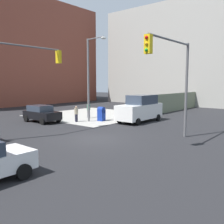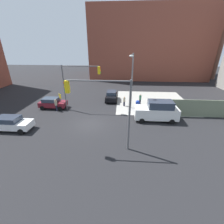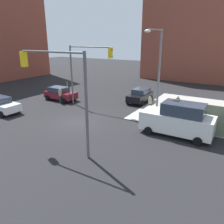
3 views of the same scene
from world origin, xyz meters
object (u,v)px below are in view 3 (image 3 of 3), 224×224
traffic_signal_nw_corner (86,64)px  traffic_signal_se_corner (59,82)px  pedestrian_crossing (177,104)px  pedestrian_waiting (150,103)px  street_lamp_corner (158,67)px  mailbox_blue (164,111)px  coupe_maroon (60,93)px  van_white_delivery (178,120)px  pedestrian_walking_north (60,95)px  hatchback_black (140,95)px  sedan_white (0,104)px

traffic_signal_nw_corner → traffic_signal_se_corner: same height
pedestrian_crossing → pedestrian_waiting: pedestrian_crossing is taller
street_lamp_corner → mailbox_blue: 4.10m
street_lamp_corner → coupe_maroon: street_lamp_corner is taller
pedestrian_crossing → pedestrian_waiting: size_ratio=1.12×
traffic_signal_nw_corner → pedestrian_waiting: traffic_signal_nw_corner is taller
traffic_signal_nw_corner → pedestrian_crossing: traffic_signal_nw_corner is taller
street_lamp_corner → pedestrian_waiting: bearing=131.5°
traffic_signal_nw_corner → van_white_delivery: bearing=-14.1°
traffic_signal_nw_corner → traffic_signal_se_corner: (4.83, -9.00, -0.00)m
traffic_signal_nw_corner → street_lamp_corner: size_ratio=0.81×
pedestrian_waiting → mailbox_blue: bearing=-84.2°
mailbox_blue → pedestrian_walking_north: 12.06m
van_white_delivery → pedestrian_walking_north: 14.28m
traffic_signal_se_corner → hatchback_black: bearing=91.9°
hatchback_black → van_white_delivery: (6.36, -7.23, 0.44)m
traffic_signal_se_corner → sedan_white: size_ratio=1.49×
street_lamp_corner → pedestrian_walking_north: street_lamp_corner is taller
traffic_signal_nw_corner → sedan_white: traffic_signal_nw_corner is taller
street_lamp_corner → coupe_maroon: bearing=-177.1°
sedan_white → traffic_signal_se_corner: bearing=-13.2°
street_lamp_corner → van_white_delivery: bearing=-48.7°
sedan_white → pedestrian_walking_north: (2.83, 5.71, 0.12)m
hatchback_black → traffic_signal_se_corner: bearing=-88.1°
hatchback_black → pedestrian_crossing: size_ratio=2.26×
pedestrian_walking_north → hatchback_black: bearing=60.6°
street_lamp_corner → pedestrian_walking_north: size_ratio=4.37×
hatchback_black → pedestrian_crossing: (4.83, -1.63, 0.07)m
pedestrian_crossing → pedestrian_waiting: 2.75m
coupe_maroon → pedestrian_crossing: (13.61, 2.57, 0.07)m
street_lamp_corner → pedestrian_waiting: size_ratio=5.11×
coupe_maroon → pedestrian_waiting: coupe_maroon is taller
traffic_signal_se_corner → sedan_white: traffic_signal_se_corner is taller
mailbox_blue → pedestrian_crossing: size_ratio=0.82×
coupe_maroon → pedestrian_crossing: bearing=10.7°
mailbox_blue → van_white_delivery: van_white_delivery is taller
mailbox_blue → sedan_white: (-14.83, -6.91, 0.08)m
traffic_signal_nw_corner → pedestrian_walking_north: bearing=-168.3°
traffic_signal_nw_corner → sedan_white: (-6.22, -6.41, -3.79)m
sedan_white → hatchback_black: bearing=45.9°
traffic_signal_se_corner → hatchback_black: size_ratio=1.65×
traffic_signal_nw_corner → van_white_delivery: traffic_signal_nw_corner is taller
street_lamp_corner → van_white_delivery: 5.92m
street_lamp_corner → pedestrian_crossing: bearing=49.8°
coupe_maroon → mailbox_blue: bearing=0.8°
pedestrian_walking_north → pedestrian_crossing: bearing=42.6°
traffic_signal_se_corner → sedan_white: bearing=166.8°
traffic_signal_se_corner → pedestrian_waiting: (1.78, 11.00, -3.82)m
van_white_delivery → pedestrian_crossing: (-1.53, 5.60, -0.37)m
traffic_signal_se_corner → pedestrian_walking_north: (-8.22, 8.30, -3.67)m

